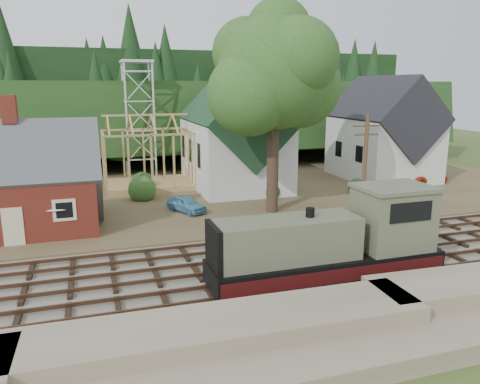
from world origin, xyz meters
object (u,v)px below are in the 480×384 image
object	(u,v)px
patio_set	(57,205)
locomotive	(335,244)
car_red	(426,177)
car_blue	(186,204)

from	to	relation	value
patio_set	locomotive	bearing A→B (deg)	-39.96
car_red	patio_set	xyz separation A→B (m)	(-34.07, -6.72, 1.49)
locomotive	car_red	world-z (taller)	locomotive
car_blue	car_red	world-z (taller)	car_red
car_blue	patio_set	distance (m)	9.87
car_red	locomotive	bearing A→B (deg)	124.20
car_red	patio_set	distance (m)	34.76
locomotive	patio_set	xyz separation A→B (m)	(-13.64, 11.43, 0.35)
car_red	car_blue	bearing A→B (deg)	89.84
locomotive	car_red	bearing A→B (deg)	41.61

